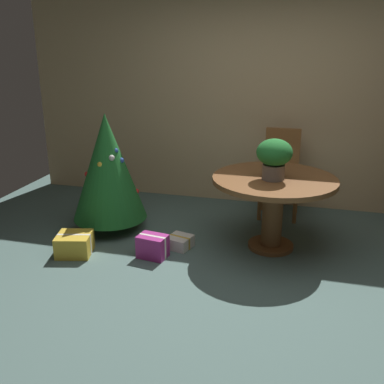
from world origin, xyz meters
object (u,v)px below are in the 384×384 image
(wooden_chair_far, at_px, (281,168))
(gift_box_gold, at_px, (74,244))
(gift_box_purple, at_px, (153,246))
(gift_box_cream, at_px, (180,242))
(round_dining_table, at_px, (274,194))
(flower_vase, at_px, (274,156))
(holiday_tree, at_px, (108,167))

(wooden_chair_far, relative_size, gift_box_gold, 2.66)
(gift_box_purple, height_order, gift_box_cream, gift_box_purple)
(wooden_chair_far, bearing_deg, round_dining_table, -90.00)
(gift_box_gold, height_order, gift_box_purple, gift_box_purple)
(gift_box_purple, bearing_deg, flower_vase, 22.45)
(flower_vase, distance_m, wooden_chair_far, 1.08)
(gift_box_purple, xyz_separation_m, gift_box_cream, (0.19, 0.26, -0.05))
(gift_box_gold, bearing_deg, gift_box_purple, 10.00)
(round_dining_table, xyz_separation_m, holiday_tree, (-1.73, 0.02, 0.14))
(round_dining_table, distance_m, gift_box_gold, 1.98)
(holiday_tree, height_order, gift_box_gold, holiday_tree)
(gift_box_purple, bearing_deg, gift_box_cream, 54.17)
(flower_vase, height_order, gift_box_cream, flower_vase)
(wooden_chair_far, bearing_deg, gift_box_purple, -126.45)
(holiday_tree, bearing_deg, wooden_chair_far, 27.93)
(gift_box_gold, bearing_deg, flower_vase, 17.46)
(gift_box_gold, distance_m, gift_box_cream, 1.02)
(wooden_chair_far, distance_m, gift_box_cream, 1.55)
(flower_vase, relative_size, gift_box_cream, 1.39)
(round_dining_table, distance_m, gift_box_cream, 1.04)
(holiday_tree, bearing_deg, gift_box_purple, -37.97)
(wooden_chair_far, bearing_deg, holiday_tree, -152.07)
(gift_box_cream, bearing_deg, holiday_tree, 163.17)
(holiday_tree, relative_size, gift_box_cream, 4.59)
(wooden_chair_far, bearing_deg, gift_box_cream, -126.59)
(round_dining_table, height_order, wooden_chair_far, wooden_chair_far)
(wooden_chair_far, height_order, gift_box_gold, wooden_chair_far)
(round_dining_table, height_order, flower_vase, flower_vase)
(holiday_tree, distance_m, gift_box_gold, 0.89)
(round_dining_table, xyz_separation_m, gift_box_cream, (-0.88, -0.24, -0.50))
(gift_box_cream, bearing_deg, gift_box_gold, -157.20)
(round_dining_table, relative_size, wooden_chair_far, 1.17)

